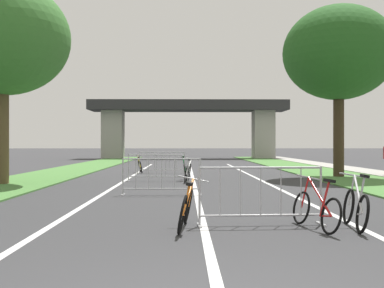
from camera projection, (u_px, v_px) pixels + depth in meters
grass_verge_left at (68, 171)px, 25.53m from camera, size 3.14×53.26×0.05m
grass_verge_right at (313, 171)px, 25.72m from camera, size 3.14×53.26×0.05m
sidewalk_path_right at (360, 170)px, 25.75m from camera, size 1.80×53.26×0.08m
lane_stripe_center at (193, 180)px, 19.24m from camera, size 0.14×30.81×0.01m
lane_stripe_right_lane at (261, 180)px, 19.28m from camera, size 0.14×30.81×0.01m
lane_stripe_left_lane at (125, 180)px, 19.20m from camera, size 0.14×30.81×0.01m
overpass_bridge at (188, 117)px, 47.85m from camera, size 19.26×4.14×5.66m
tree_left_oak_mid at (2, 38)px, 17.16m from camera, size 4.79×4.79×7.25m
tree_right_cypress_far at (339, 53)px, 20.93m from camera, size 4.78×4.78×7.42m
crowd_barrier_nearest at (261, 196)px, 8.64m from camera, size 2.27×0.57×1.05m
crowd_barrier_second at (162, 177)px, 13.74m from camera, size 2.25×0.45×1.05m
crowd_barrier_third at (156, 168)px, 18.85m from camera, size 2.27×0.55×1.05m
crowd_barrier_fourth at (162, 163)px, 23.98m from camera, size 2.25×0.46×1.05m
bicycle_orange_0 at (186, 208)px, 8.24m from camera, size 0.57×1.69×0.89m
bicycle_green_1 at (185, 171)px, 19.34m from camera, size 0.44×1.65×1.00m
bicycle_white_2 at (188, 172)px, 18.40m from camera, size 0.52×1.74×0.91m
bicycle_red_3 at (316, 209)px, 8.25m from camera, size 0.53×1.65×0.91m
bicycle_yellow_4 at (140, 166)px, 24.42m from camera, size 0.59×1.57×0.92m
bicycle_silver_5 at (356, 208)px, 8.30m from camera, size 0.56×1.61×0.95m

